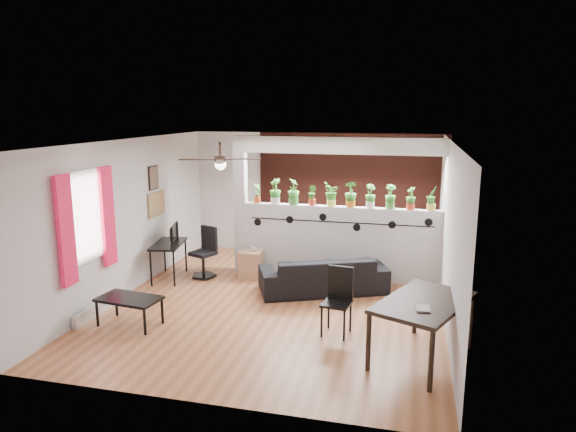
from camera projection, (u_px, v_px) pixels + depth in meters
The scene contains 31 objects.
room_shell at pixel (277, 225), 8.06m from camera, with size 6.30×7.10×2.90m.
partition_wall at pixel (340, 243), 9.43m from camera, with size 3.60×0.18×1.35m, color #BCBCC1.
ceiling_header at pixel (342, 146), 9.07m from camera, with size 3.60×0.18×0.30m, color silver.
pier_column at pixel (241, 205), 9.74m from camera, with size 0.22×0.20×2.60m, color #BCBCC1.
brick_panel at pixel (350, 196), 10.70m from camera, with size 3.90×0.05×2.60m, color maroon.
vine_decal at pixel (340, 222), 9.25m from camera, with size 3.31×0.01×0.30m.
window_assembly at pixel (86, 219), 7.47m from camera, with size 0.09×1.30×1.55m.
baseboard_heater at pixel (95, 311), 7.75m from camera, with size 0.08×1.00×0.18m, color silver.
corkboard at pixel (156, 204), 9.55m from camera, with size 0.03×0.60×0.45m, color olive.
framed_art at pixel (154, 178), 9.40m from camera, with size 0.03×0.34×0.44m.
ceiling_fan at pixel (220, 161), 7.75m from camera, with size 1.19×1.19×0.43m.
potted_plant_0 at pixel (257, 192), 9.62m from camera, with size 0.22×0.23×0.38m.
potted_plant_1 at pixel (275, 191), 9.52m from camera, with size 0.31×0.29×0.47m.
potted_plant_2 at pixel (294, 191), 9.44m from camera, with size 0.23×0.28×0.48m.
potted_plant_3 at pixel (312, 194), 9.37m from camera, with size 0.23×0.22×0.38m.
potted_plant_4 at pixel (331, 193), 9.28m from camera, with size 0.20×0.24×0.44m.
potted_plant_5 at pixel (351, 194), 9.20m from camera, with size 0.30×0.27×0.47m.
potted_plant_6 at pixel (370, 195), 9.12m from camera, with size 0.28×0.27×0.43m.
potted_plant_7 at pixel (390, 196), 9.04m from camera, with size 0.27×0.25×0.43m.
potted_plant_8 at pixel (411, 198), 8.96m from camera, with size 0.25×0.26×0.40m.
potted_plant_9 at pixel (432, 198), 8.88m from camera, with size 0.28×0.28×0.43m.
sofa at pixel (323, 275), 8.80m from camera, with size 2.04×0.81×0.60m, color black.
cube_shelf at pixel (251, 264), 9.54m from camera, with size 0.41×0.37×0.51m, color #A67857.
cup at pixel (254, 249), 9.47m from camera, with size 0.12×0.12×0.09m, color gray.
computer_desk at pixel (168, 246), 9.39m from camera, with size 0.66×1.02×0.68m.
monitor at pixel (172, 236), 9.50m from camera, with size 0.05×0.31×0.18m, color black.
office_chair at pixel (205, 256), 9.54m from camera, with size 0.51×0.51×0.93m.
dining_table at pixel (424, 307), 6.32m from camera, with size 1.36×1.64×0.77m.
book at pixel (416, 308), 6.04m from camera, with size 0.16×0.22×0.02m, color gray.
folding_chair at pixel (339, 294), 7.13m from camera, with size 0.43×0.43×0.94m.
coffee_table at pixel (129, 300), 7.40m from camera, with size 0.95×0.61×0.42m.
Camera 1 is at (2.03, -7.60, 3.08)m, focal length 32.00 mm.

